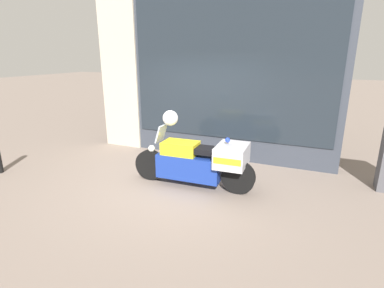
% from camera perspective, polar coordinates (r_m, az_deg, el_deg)
% --- Properties ---
extents(ground_plane, '(60.00, 60.00, 0.00)m').
position_cam_1_polar(ground_plane, '(6.06, -3.38, -7.49)').
color(ground_plane, gray).
extents(shop_building, '(6.06, 0.55, 4.20)m').
position_cam_1_polar(shop_building, '(7.54, 0.05, 13.87)').
color(shop_building, '#333842').
rests_on(shop_building, ground).
extents(window_display, '(4.51, 0.30, 1.90)m').
position_cam_1_polar(window_display, '(7.52, 6.73, 1.00)').
color(window_display, slate).
rests_on(window_display, ground).
extents(paramedic_motorcycle, '(2.45, 0.75, 1.18)m').
position_cam_1_polar(paramedic_motorcycle, '(5.70, 1.59, -3.27)').
color(paramedic_motorcycle, black).
rests_on(paramedic_motorcycle, ground).
extents(white_helmet, '(0.29, 0.29, 0.29)m').
position_cam_1_polar(white_helmet, '(5.71, -4.15, 4.96)').
color(white_helmet, white).
rests_on(white_helmet, paramedic_motorcycle).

